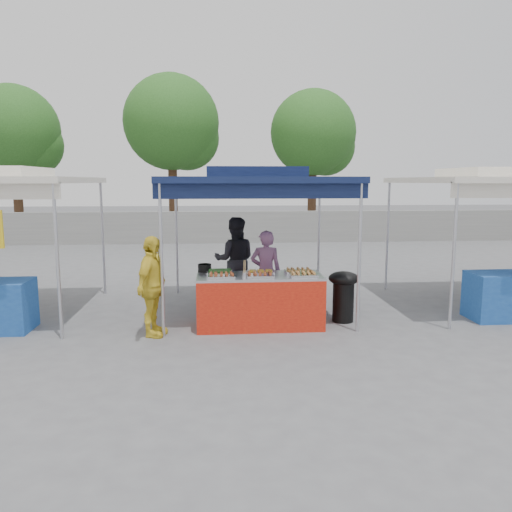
{
  "coord_description": "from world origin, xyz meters",
  "views": [
    {
      "loc": [
        -0.71,
        -7.9,
        2.33
      ],
      "look_at": [
        0.0,
        0.6,
        1.05
      ],
      "focal_mm": 35.0,
      "sensor_mm": 36.0,
      "label": 1
    }
  ],
  "objects": [
    {
      "name": "neighbor_stall_right",
      "position": [
        4.5,
        0.57,
        1.6
      ],
      "size": [
        3.2,
        3.2,
        2.57
      ],
      "color": "silver",
      "rests_on": "ground_plane"
    },
    {
      "name": "food_tray_fm",
      "position": [
        -0.01,
        -0.34,
        0.88
      ],
      "size": [
        0.42,
        0.3,
        0.07
      ],
      "color": "silver",
      "rests_on": "vendor_table"
    },
    {
      "name": "food_tray_fr",
      "position": [
        0.66,
        -0.33,
        0.88
      ],
      "size": [
        0.42,
        0.3,
        0.07
      ],
      "color": "silver",
      "rests_on": "vendor_table"
    },
    {
      "name": "tree_1",
      "position": [
        -2.26,
        13.08,
        4.52
      ],
      "size": [
        3.85,
        3.85,
        6.61
      ],
      "color": "#412919",
      "rests_on": "ground_plane"
    },
    {
      "name": "tree_2",
      "position": [
        3.57,
        13.15,
        4.17
      ],
      "size": [
        3.6,
        3.55,
        6.1
      ],
      "color": "#412919",
      "rests_on": "ground_plane"
    },
    {
      "name": "cooking_pot",
      "position": [
        -0.88,
        0.26,
        0.91
      ],
      "size": [
        0.22,
        0.22,
        0.13
      ],
      "primitive_type": "cylinder",
      "color": "black",
      "rests_on": "vendor_table"
    },
    {
      "name": "helper_man",
      "position": [
        -0.33,
        1.59,
        0.83
      ],
      "size": [
        0.84,
        0.67,
        1.65
      ],
      "primitive_type": "imported",
      "rotation": [
        0.0,
        0.0,
        3.08
      ],
      "color": "black",
      "rests_on": "ground_plane"
    },
    {
      "name": "wok_burner",
      "position": [
        1.42,
        0.08,
        0.51
      ],
      "size": [
        0.51,
        0.51,
        0.86
      ],
      "rotation": [
        0.0,
        0.0,
        -0.12
      ],
      "color": "black",
      "rests_on": "ground_plane"
    },
    {
      "name": "back_wall",
      "position": [
        0.0,
        11.0,
        0.6
      ],
      "size": [
        40.0,
        0.25,
        1.2
      ],
      "primitive_type": "cube",
      "color": "gray",
      "rests_on": "ground_plane"
    },
    {
      "name": "skewer_cup",
      "position": [
        -0.26,
        -0.4,
        0.9
      ],
      "size": [
        0.08,
        0.08,
        0.09
      ],
      "primitive_type": "cylinder",
      "color": "silver",
      "rests_on": "vendor_table"
    },
    {
      "name": "food_tray_bl",
      "position": [
        -0.63,
        -0.0,
        0.88
      ],
      "size": [
        0.42,
        0.3,
        0.07
      ],
      "color": "silver",
      "rests_on": "vendor_table"
    },
    {
      "name": "food_tray_br",
      "position": [
        0.63,
        -0.05,
        0.88
      ],
      "size": [
        0.42,
        0.3,
        0.07
      ],
      "color": "silver",
      "rests_on": "vendor_table"
    },
    {
      "name": "crate_stacked",
      "position": [
        0.36,
        0.41,
        0.49
      ],
      "size": [
        0.54,
        0.38,
        0.32
      ],
      "primitive_type": "cube",
      "color": "#1435A4",
      "rests_on": "crate_right"
    },
    {
      "name": "tree_0",
      "position": [
        -8.4,
        12.94,
        4.15
      ],
      "size": [
        3.58,
        3.54,
        6.08
      ],
      "color": "#412919",
      "rests_on": "ground_plane"
    },
    {
      "name": "vendor_table",
      "position": [
        0.0,
        -0.1,
        0.43
      ],
      "size": [
        2.0,
        0.8,
        0.85
      ],
      "color": "red",
      "rests_on": "ground_plane"
    },
    {
      "name": "ground_plane",
      "position": [
        0.0,
        0.0,
        0.0
      ],
      "size": [
        80.0,
        80.0,
        0.0
      ],
      "primitive_type": "plane",
      "color": "#5B5B5D"
    },
    {
      "name": "food_tray_fl",
      "position": [
        -0.61,
        -0.33,
        0.88
      ],
      "size": [
        0.42,
        0.3,
        0.07
      ],
      "color": "silver",
      "rests_on": "vendor_table"
    },
    {
      "name": "crate_left",
      "position": [
        -0.26,
        0.44,
        0.17
      ],
      "size": [
        0.55,
        0.39,
        0.33
      ],
      "primitive_type": "cube",
      "color": "#1435A4",
      "rests_on": "ground_plane"
    },
    {
      "name": "customer_person",
      "position": [
        -1.66,
        -0.46,
        0.76
      ],
      "size": [
        0.6,
        0.96,
        1.53
      ],
      "primitive_type": "imported",
      "rotation": [
        0.0,
        0.0,
        1.3
      ],
      "color": "yellow",
      "rests_on": "ground_plane"
    },
    {
      "name": "vendor_woman",
      "position": [
        0.18,
        0.72,
        0.74
      ],
      "size": [
        0.57,
        0.4,
        1.48
      ],
      "primitive_type": "imported",
      "rotation": [
        0.0,
        0.0,
        3.05
      ],
      "color": "#8B587F",
      "rests_on": "ground_plane"
    },
    {
      "name": "crate_right",
      "position": [
        0.36,
        0.41,
        0.16
      ],
      "size": [
        0.54,
        0.38,
        0.33
      ],
      "primitive_type": "cube",
      "color": "#1435A4",
      "rests_on": "ground_plane"
    },
    {
      "name": "main_canopy",
      "position": [
        0.0,
        0.97,
        2.37
      ],
      "size": [
        3.2,
        3.2,
        2.57
      ],
      "color": "silver",
      "rests_on": "ground_plane"
    },
    {
      "name": "food_tray_bm",
      "position": [
        0.02,
        -0.05,
        0.88
      ],
      "size": [
        0.42,
        0.3,
        0.07
      ],
      "color": "silver",
      "rests_on": "vendor_table"
    }
  ]
}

